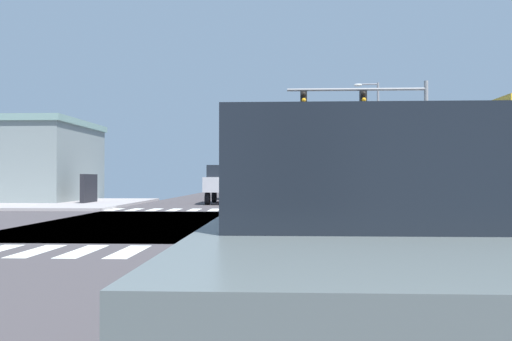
% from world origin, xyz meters
% --- Properties ---
extents(ground, '(90.00, 90.00, 0.05)m').
position_xyz_m(ground, '(0.00, 0.00, -0.03)').
color(ground, '#433E40').
extents(sidewalk_corner_ne, '(12.00, 12.00, 0.14)m').
position_xyz_m(sidewalk_corner_ne, '(13.00, 12.00, 0.07)').
color(sidewalk_corner_ne, '#A09B91').
rests_on(sidewalk_corner_ne, ground).
extents(sidewalk_corner_nw, '(12.00, 12.00, 0.14)m').
position_xyz_m(sidewalk_corner_nw, '(-13.00, 12.00, 0.07)').
color(sidewalk_corner_nw, '#9F9797').
rests_on(sidewalk_corner_nw, ground).
extents(crosswalk_near, '(13.50, 2.00, 0.01)m').
position_xyz_m(crosswalk_near, '(-0.25, -7.30, 0.00)').
color(crosswalk_near, white).
rests_on(crosswalk_near, ground).
extents(crosswalk_far, '(13.50, 2.00, 0.01)m').
position_xyz_m(crosswalk_far, '(-0.25, 7.30, 0.00)').
color(crosswalk_far, white).
rests_on(crosswalk_far, ground).
extents(traffic_signal_mast, '(6.94, 0.55, 6.36)m').
position_xyz_m(traffic_signal_mast, '(5.97, 7.66, 4.71)').
color(traffic_signal_mast, gray).
rests_on(traffic_signal_mast, ground).
extents(street_lamp, '(1.78, 0.32, 8.28)m').
position_xyz_m(street_lamp, '(8.14, 18.70, 4.94)').
color(street_lamp, gray).
rests_on(street_lamp, ground).
extents(sedan_nearside_1, '(1.80, 4.30, 1.88)m').
position_xyz_m(sedan_nearside_1, '(-2.00, 28.02, 1.12)').
color(sedan_nearside_1, black).
rests_on(sedan_nearside_1, ground).
extents(suv_crossing_2, '(1.96, 4.60, 2.34)m').
position_xyz_m(suv_crossing_2, '(-2.00, 36.98, 1.39)').
color(suv_crossing_2, black).
rests_on(suv_crossing_2, ground).
extents(sedan_leading_3, '(1.80, 4.30, 1.88)m').
position_xyz_m(sedan_leading_3, '(-2.00, 20.67, 1.12)').
color(sedan_leading_3, black).
rests_on(sedan_leading_3, ground).
extents(suv_middle_3, '(1.96, 4.60, 2.34)m').
position_xyz_m(suv_middle_3, '(-2.00, 13.76, 1.39)').
color(suv_middle_3, black).
rests_on(suv_middle_3, ground).
extents(sedan_inner_4, '(1.80, 4.30, 1.88)m').
position_xyz_m(sedan_inner_4, '(2.00, -15.09, 1.12)').
color(sedan_inner_4, black).
rests_on(sedan_inner_4, ground).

